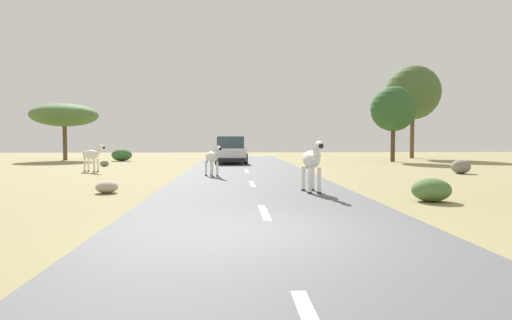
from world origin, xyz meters
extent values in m
plane|color=#8E8456|center=(0.00, 0.00, 0.00)|extent=(90.00, 90.00, 0.00)
cube|color=#56595B|center=(0.11, 0.00, 0.03)|extent=(6.00, 64.00, 0.05)
cube|color=silver|center=(0.11, 2.00, 0.05)|extent=(0.16, 2.00, 0.01)
cube|color=silver|center=(0.11, 8.00, 0.05)|extent=(0.16, 2.00, 0.01)
cube|color=silver|center=(0.11, 14.00, 0.05)|extent=(0.16, 2.00, 0.01)
cube|color=silver|center=(0.11, 20.00, 0.05)|extent=(0.16, 2.00, 0.01)
cube|color=silver|center=(0.11, 26.00, 0.05)|extent=(0.16, 2.00, 0.01)
ellipsoid|color=silver|center=(1.78, 5.56, 1.03)|extent=(0.55, 1.15, 0.53)
cylinder|color=silver|center=(1.67, 5.19, 0.43)|extent=(0.12, 0.12, 0.76)
cylinder|color=#28231E|center=(1.67, 5.19, 0.08)|extent=(0.14, 0.14, 0.05)
cylinder|color=silver|center=(1.95, 5.21, 0.43)|extent=(0.12, 0.12, 0.76)
cylinder|color=#28231E|center=(1.95, 5.21, 0.08)|extent=(0.14, 0.14, 0.05)
cylinder|color=silver|center=(1.60, 5.91, 0.43)|extent=(0.12, 0.12, 0.76)
cylinder|color=#28231E|center=(1.60, 5.91, 0.08)|extent=(0.14, 0.14, 0.05)
cylinder|color=silver|center=(1.88, 5.94, 0.43)|extent=(0.12, 0.12, 0.76)
cylinder|color=#28231E|center=(1.88, 5.94, 0.08)|extent=(0.14, 0.14, 0.05)
cylinder|color=silver|center=(1.83, 5.03, 1.31)|extent=(0.24, 0.42, 0.45)
cube|color=black|center=(1.83, 5.03, 1.40)|extent=(0.07, 0.37, 0.31)
ellipsoid|color=silver|center=(1.85, 4.77, 1.47)|extent=(0.25, 0.50, 0.24)
ellipsoid|color=black|center=(1.87, 4.58, 1.45)|extent=(0.16, 0.18, 0.15)
cone|color=silver|center=(1.77, 4.88, 1.59)|extent=(0.10, 0.10, 0.14)
cone|color=silver|center=(1.91, 4.90, 1.59)|extent=(0.10, 0.10, 0.14)
cylinder|color=black|center=(1.73, 6.12, 0.93)|extent=(0.05, 0.16, 0.45)
ellipsoid|color=silver|center=(-7.63, 14.87, 0.85)|extent=(1.03, 0.80, 0.46)
cylinder|color=silver|center=(-7.41, 14.61, 0.33)|extent=(0.13, 0.13, 0.66)
cylinder|color=#28231E|center=(-7.41, 14.61, 0.02)|extent=(0.15, 0.15, 0.04)
cylinder|color=silver|center=(-7.29, 14.83, 0.33)|extent=(0.13, 0.13, 0.66)
cylinder|color=#28231E|center=(-7.29, 14.83, 0.02)|extent=(0.15, 0.15, 0.04)
cylinder|color=silver|center=(-7.97, 14.91, 0.33)|extent=(0.13, 0.13, 0.66)
cylinder|color=#28231E|center=(-7.97, 14.91, 0.02)|extent=(0.15, 0.15, 0.04)
cylinder|color=silver|center=(-7.85, 15.13, 0.33)|extent=(0.13, 0.13, 0.66)
cylinder|color=#28231E|center=(-7.85, 15.13, 0.02)|extent=(0.15, 0.15, 0.04)
cylinder|color=silver|center=(-7.22, 14.65, 1.09)|extent=(0.39, 0.32, 0.39)
cube|color=black|center=(-7.22, 14.65, 1.17)|extent=(0.30, 0.18, 0.27)
ellipsoid|color=silver|center=(-7.02, 14.54, 1.23)|extent=(0.45, 0.36, 0.21)
ellipsoid|color=black|center=(-6.88, 14.46, 1.22)|extent=(0.19, 0.18, 0.13)
cone|color=silver|center=(-7.15, 14.54, 1.34)|extent=(0.11, 0.11, 0.12)
cone|color=silver|center=(-7.09, 14.64, 1.34)|extent=(0.11, 0.11, 0.12)
cylinder|color=black|center=(-8.06, 15.10, 0.77)|extent=(0.14, 0.10, 0.39)
ellipsoid|color=silver|center=(-1.48, 11.45, 0.88)|extent=(0.78, 1.00, 0.44)
cylinder|color=silver|center=(-1.44, 11.12, 0.37)|extent=(0.13, 0.13, 0.64)
cylinder|color=#28231E|center=(-1.44, 11.12, 0.07)|extent=(0.15, 0.15, 0.04)
cylinder|color=silver|center=(-1.23, 11.23, 0.37)|extent=(0.13, 0.13, 0.64)
cylinder|color=#28231E|center=(-1.23, 11.23, 0.07)|extent=(0.15, 0.15, 0.04)
cylinder|color=silver|center=(-1.73, 11.66, 0.37)|extent=(0.13, 0.13, 0.64)
cylinder|color=#28231E|center=(-1.73, 11.66, 0.07)|extent=(0.15, 0.15, 0.04)
cylinder|color=silver|center=(-1.52, 11.77, 0.37)|extent=(0.13, 0.13, 0.64)
cylinder|color=#28231E|center=(-1.52, 11.77, 0.07)|extent=(0.15, 0.15, 0.04)
cylinder|color=silver|center=(-1.27, 11.05, 1.10)|extent=(0.31, 0.38, 0.38)
cube|color=black|center=(-1.27, 11.05, 1.18)|extent=(0.18, 0.29, 0.26)
ellipsoid|color=silver|center=(-1.16, 10.86, 1.24)|extent=(0.34, 0.44, 0.20)
ellipsoid|color=black|center=(-1.08, 10.72, 1.23)|extent=(0.17, 0.18, 0.12)
cone|color=silver|center=(-1.26, 10.92, 1.35)|extent=(0.10, 0.10, 0.12)
cone|color=silver|center=(-1.16, 10.98, 1.35)|extent=(0.10, 0.10, 0.12)
cylinder|color=black|center=(-1.70, 11.86, 0.79)|extent=(0.09, 0.13, 0.38)
cube|color=#1E479E|center=(-0.89, 27.26, 0.63)|extent=(2.12, 4.33, 0.80)
cube|color=#334751|center=(-0.88, 27.46, 1.41)|extent=(1.81, 2.32, 0.76)
cube|color=black|center=(-1.06, 25.11, 0.36)|extent=(1.72, 0.29, 0.24)
cylinder|color=black|center=(-1.90, 25.99, 0.39)|extent=(0.27, 0.70, 0.68)
cylinder|color=black|center=(-0.10, 25.85, 0.39)|extent=(0.27, 0.70, 0.68)
cylinder|color=black|center=(-1.69, 28.68, 0.39)|extent=(0.27, 0.70, 0.68)
cylinder|color=black|center=(0.11, 28.54, 0.39)|extent=(0.27, 0.70, 0.68)
cube|color=silver|center=(-0.70, 21.20, 0.63)|extent=(1.92, 4.25, 0.80)
cube|color=#334751|center=(-0.70, 21.40, 1.41)|extent=(1.70, 2.24, 0.76)
cube|color=black|center=(-0.64, 19.04, 0.36)|extent=(1.71, 0.21, 0.24)
cylinder|color=black|center=(-1.56, 19.83, 0.39)|extent=(0.24, 0.69, 0.68)
cylinder|color=black|center=(0.24, 19.88, 0.39)|extent=(0.24, 0.69, 0.68)
cylinder|color=black|center=(-1.63, 22.53, 0.39)|extent=(0.24, 0.69, 0.68)
cylinder|color=black|center=(0.17, 22.58, 0.39)|extent=(0.24, 0.69, 0.68)
cylinder|color=brown|center=(14.54, 29.00, 1.85)|extent=(0.34, 0.34, 3.70)
sphere|color=#425B2D|center=(14.54, 29.00, 5.51)|extent=(4.53, 4.53, 4.53)
cylinder|color=#4C3823|center=(10.84, 23.41, 1.24)|extent=(0.31, 0.31, 2.49)
sphere|color=#2D5628|center=(10.84, 23.41, 3.77)|extent=(3.20, 3.20, 3.20)
cylinder|color=brown|center=(-13.42, 27.07, 1.29)|extent=(0.31, 0.31, 2.57)
ellipsoid|color=#4C7038|center=(-13.42, 27.07, 3.44)|extent=(4.97, 4.97, 1.74)
ellipsoid|color=#4C7038|center=(4.65, 3.77, 0.31)|extent=(1.03, 0.92, 0.62)
ellipsoid|color=#386633|center=(-8.75, 25.52, 0.44)|extent=(1.48, 1.33, 0.89)
ellipsoid|color=gray|center=(-8.18, 19.08, 0.17)|extent=(0.53, 0.39, 0.34)
ellipsoid|color=gray|center=(10.17, 12.70, 0.33)|extent=(0.88, 0.85, 0.66)
ellipsoid|color=#A89E8C|center=(-4.40, 6.05, 0.18)|extent=(0.66, 0.69, 0.37)
camera|label=1|loc=(-0.58, -7.56, 1.66)|focal=31.06mm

